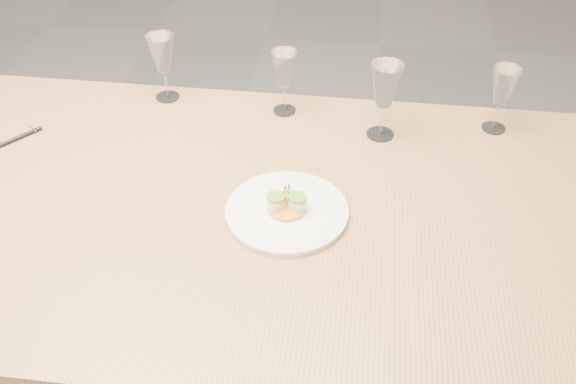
# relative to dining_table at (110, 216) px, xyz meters

# --- Properties ---
(ground) EXTENTS (7.00, 7.00, 0.00)m
(ground) POSITION_rel_dining_table_xyz_m (0.00, 0.00, -0.68)
(ground) COLOR slate
(ground) RESTS_ON ground
(dining_table) EXTENTS (2.40, 1.00, 0.75)m
(dining_table) POSITION_rel_dining_table_xyz_m (0.00, 0.00, 0.00)
(dining_table) COLOR #AC794B
(dining_table) RESTS_ON ground
(dinner_plate) EXTENTS (0.28, 0.28, 0.07)m
(dinner_plate) POSITION_rel_dining_table_xyz_m (0.43, -0.02, 0.08)
(dinner_plate) COLOR white
(dinner_plate) RESTS_ON dining_table
(ballpoint_pen) EXTENTS (0.11, 0.13, 0.01)m
(ballpoint_pen) POSITION_rel_dining_table_xyz_m (-0.31, 0.18, 0.07)
(ballpoint_pen) COLOR black
(ballpoint_pen) RESTS_ON dining_table
(wine_glass_0) EXTENTS (0.08, 0.08, 0.19)m
(wine_glass_0) POSITION_rel_dining_table_xyz_m (0.03, 0.44, 0.20)
(wine_glass_0) COLOR white
(wine_glass_0) RESTS_ON dining_table
(wine_glass_1) EXTENTS (0.07, 0.07, 0.18)m
(wine_glass_1) POSITION_rel_dining_table_xyz_m (0.37, 0.41, 0.19)
(wine_glass_1) COLOR white
(wine_glass_1) RESTS_ON dining_table
(wine_glass_2) EXTENTS (0.08, 0.08, 0.21)m
(wine_glass_2) POSITION_rel_dining_table_xyz_m (0.64, 0.33, 0.21)
(wine_glass_2) COLOR white
(wine_glass_2) RESTS_ON dining_table
(wine_glass_3) EXTENTS (0.07, 0.07, 0.18)m
(wine_glass_3) POSITION_rel_dining_table_xyz_m (0.94, 0.40, 0.19)
(wine_glass_3) COLOR white
(wine_glass_3) RESTS_ON dining_table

